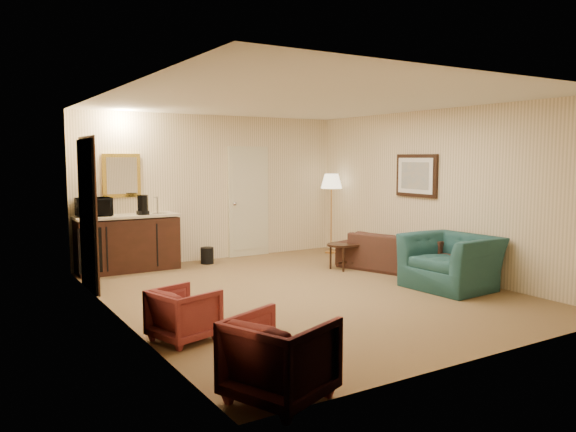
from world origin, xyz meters
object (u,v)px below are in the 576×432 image
floor_lamp (331,213)px  coffee_table (347,256)px  waste_bin (207,255)px  sofa (403,246)px  wetbar_cabinet (128,243)px  microwave (94,205)px  rose_chair_near (184,312)px  rose_chair_far (280,354)px  teal_armchair (451,253)px  coffee_maker (143,205)px

floor_lamp → coffee_table: bearing=-115.9°
floor_lamp → waste_bin: size_ratio=5.42×
sofa → waste_bin: 3.36m
wetbar_cabinet → microwave: bearing=171.2°
rose_chair_near → microwave: size_ratio=1.12×
rose_chair_far → waste_bin: 5.70m
waste_bin → sofa: bearing=-43.0°
waste_bin → teal_armchair: bearing=-58.0°
microwave → rose_chair_near: bearing=-88.8°
sofa → floor_lamp: 2.09m
rose_chair_near → waste_bin: bearing=-43.1°
teal_armchair → coffee_table: size_ratio=1.56×
sofa → waste_bin: size_ratio=7.42×
rose_chair_near → rose_chair_far: rose_chair_far is taller
sofa → wetbar_cabinet: bearing=38.9°
sofa → microwave: size_ratio=3.98×
coffee_maker → waste_bin: bearing=2.5°
coffee_maker → coffee_table: bearing=-26.5°
rose_chair_far → microwave: bearing=-20.9°
floor_lamp → sofa: bearing=-91.4°
waste_bin → coffee_maker: size_ratio=0.88×
rose_chair_far → coffee_maker: (0.63, 5.43, 0.72)m
microwave → coffee_maker: size_ratio=1.65×
waste_bin → coffee_maker: (-1.12, -0.00, 0.94)m
wetbar_cabinet → rose_chair_near: bearing=-97.5°
rose_chair_near → coffee_maker: 3.85m
microwave → sofa: bearing=-28.5°
wetbar_cabinet → rose_chair_far: bearing=-94.1°
waste_bin → coffee_maker: coffee_maker is taller
wetbar_cabinet → sofa: bearing=-32.0°
wetbar_cabinet → coffee_table: (3.17, -1.72, -0.25)m
microwave → wetbar_cabinet: bearing=-7.6°
teal_armchair → waste_bin: (-2.20, 3.53, -0.37)m
microwave → coffee_table: bearing=-24.9°
rose_chair_near → coffee_maker: bearing=-27.7°
rose_chair_far → microwave: (-0.11, 5.60, 0.74)m
coffee_table → rose_chair_far: bearing=-133.2°
rose_chair_far → coffee_table: rose_chair_far is taller
sofa → coffee_maker: (-3.57, 2.28, 0.67)m
wetbar_cabinet → sofa: size_ratio=0.78×
wetbar_cabinet → microwave: microwave is taller
wetbar_cabinet → coffee_table: 3.62m
teal_armchair → rose_chair_far: 4.38m
sofa → coffee_maker: bearing=38.2°
rose_chair_near → coffee_maker: (0.73, 3.70, 0.78)m
wetbar_cabinet → coffee_maker: (0.23, -0.09, 0.62)m
rose_chair_far → waste_bin: bearing=-39.8°
sofa → floor_lamp: floor_lamp is taller
rose_chair_far → microwave: 5.65m
teal_armchair → coffee_maker: size_ratio=3.63×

